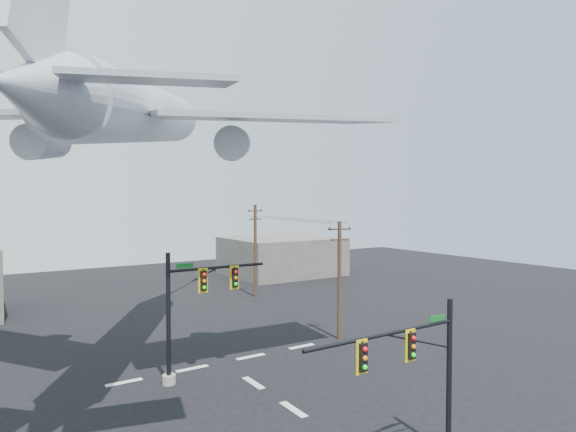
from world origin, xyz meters
TOP-DOWN VIEW (x-y plane):
  - lane_markings at (0.00, 5.33)m, footprint 14.00×21.20m
  - signal_mast_near at (1.41, -2.74)m, footprint 7.43×0.69m
  - signal_mast_far at (-2.73, 10.34)m, footprint 6.30×0.80m
  - utility_pole_a at (9.29, 11.95)m, footprint 1.66×0.68m
  - utility_pole_b at (11.60, 28.63)m, footprint 1.93×0.53m
  - power_lines at (10.45, 20.29)m, footprint 3.97×16.69m
  - airliner at (-4.74, 12.79)m, footprint 26.36×28.84m
  - building_right at (22.00, 40.00)m, footprint 14.00×12.00m

SIDE VIEW (x-z plane):
  - lane_markings at x=0.00m, z-range 0.01..0.01m
  - building_right at x=22.00m, z-range 0.00..5.00m
  - signal_mast_near at x=1.41m, z-range 0.30..6.54m
  - signal_mast_far at x=-2.73m, z-range 0.23..7.50m
  - utility_pole_a at x=9.29m, z-range 0.20..8.79m
  - utility_pole_b at x=11.60m, z-range 0.22..9.85m
  - power_lines at x=10.45m, z-range 8.43..8.46m
  - airliner at x=-4.74m, z-range 10.98..19.21m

